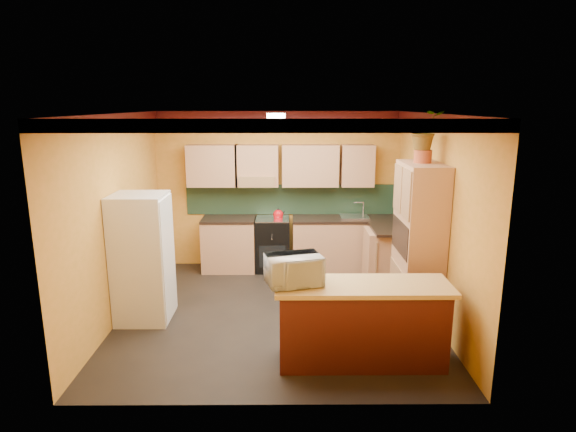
% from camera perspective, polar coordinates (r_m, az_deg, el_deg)
% --- Properties ---
extents(room_shell, '(4.24, 4.24, 2.72)m').
position_cam_1_polar(room_shell, '(6.51, -1.27, 6.70)').
color(room_shell, black).
rests_on(room_shell, ground).
extents(base_cabinets_back, '(3.65, 0.60, 0.88)m').
position_cam_1_polar(base_cabinets_back, '(8.34, 2.47, -3.42)').
color(base_cabinets_back, tan).
rests_on(base_cabinets_back, ground).
extents(countertop_back, '(3.65, 0.62, 0.04)m').
position_cam_1_polar(countertop_back, '(8.22, 2.50, -0.35)').
color(countertop_back, black).
rests_on(countertop_back, base_cabinets_back).
extents(stove, '(0.58, 0.58, 0.91)m').
position_cam_1_polar(stove, '(8.33, -1.83, -3.33)').
color(stove, black).
rests_on(stove, ground).
extents(kettle, '(0.21, 0.21, 0.18)m').
position_cam_1_polar(kettle, '(8.14, -1.17, 0.24)').
color(kettle, red).
rests_on(kettle, stove).
extents(sink, '(0.48, 0.40, 0.03)m').
position_cam_1_polar(sink, '(8.29, 7.86, -0.11)').
color(sink, silver).
rests_on(sink, countertop_back).
extents(base_cabinets_right, '(0.60, 0.80, 0.88)m').
position_cam_1_polar(base_cabinets_right, '(7.84, 12.05, -4.82)').
color(base_cabinets_right, tan).
rests_on(base_cabinets_right, ground).
extents(countertop_right, '(0.62, 0.80, 0.04)m').
position_cam_1_polar(countertop_right, '(7.71, 12.21, -1.57)').
color(countertop_right, black).
rests_on(countertop_right, base_cabinets_right).
extents(fridge, '(0.68, 0.66, 1.70)m').
position_cam_1_polar(fridge, '(6.60, -16.90, -4.80)').
color(fridge, white).
rests_on(fridge, ground).
extents(pantry, '(0.48, 0.90, 2.10)m').
position_cam_1_polar(pantry, '(6.45, 15.19, -3.23)').
color(pantry, tan).
rests_on(pantry, ground).
extents(fern_pot, '(0.22, 0.22, 0.16)m').
position_cam_1_polar(fern_pot, '(6.29, 15.69, 6.83)').
color(fern_pot, '#AB4A29').
rests_on(fern_pot, pantry).
extents(fern, '(0.46, 0.41, 0.48)m').
position_cam_1_polar(fern, '(6.26, 15.87, 9.73)').
color(fern, tan).
rests_on(fern, fern_pot).
extents(breakfast_bar, '(1.80, 0.55, 0.88)m').
position_cam_1_polar(breakfast_bar, '(5.48, 8.72, -12.74)').
color(breakfast_bar, '#511913').
rests_on(breakfast_bar, ground).
extents(bar_top, '(1.90, 0.65, 0.05)m').
position_cam_1_polar(bar_top, '(5.30, 8.90, -8.21)').
color(bar_top, '#DEB86C').
rests_on(bar_top, breakfast_bar).
extents(microwave, '(0.66, 0.54, 0.32)m').
position_cam_1_polar(microwave, '(5.17, 0.69, -6.41)').
color(microwave, white).
rests_on(microwave, bar_top).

